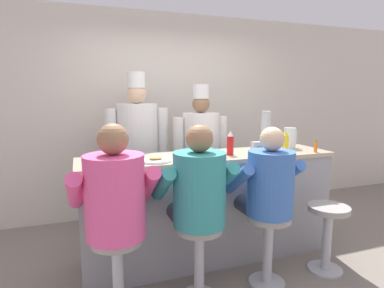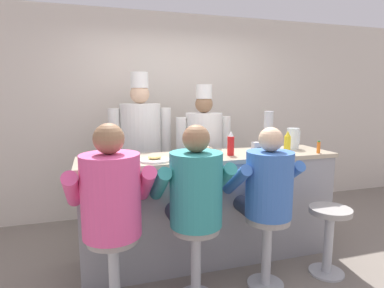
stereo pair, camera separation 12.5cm
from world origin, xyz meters
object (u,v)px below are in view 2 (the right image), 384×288
object	(u,v)px
hot_sauce_bottle_orange	(319,147)
water_pitcher_clear	(293,138)
mustard_bottle_yellow	(287,143)
diner_seated_teal	(195,194)
cup_stack_steel	(268,130)
empty_stool_round	(329,230)
cook_in_whites_near	(141,145)
coffee_mug_blue	(128,158)
diner_seated_blue	(267,190)
breakfast_plate	(155,159)
napkin_dispenser_chrome	(259,149)
coffee_mug_tan	(206,151)
cook_in_whites_far	(204,150)
ketchup_bottle_red	(231,144)
diner_seated_pink	(111,200)
cereal_bowl	(183,155)

from	to	relation	value
hot_sauce_bottle_orange	water_pitcher_clear	size ratio (longest dim) A/B	0.56
mustard_bottle_yellow	diner_seated_teal	xyz separation A→B (m)	(-1.11, -0.44, -0.29)
mustard_bottle_yellow	cup_stack_steel	size ratio (longest dim) A/B	0.56
empty_stool_round	cook_in_whites_near	world-z (taller)	cook_in_whites_near
coffee_mug_blue	diner_seated_blue	xyz separation A→B (m)	(1.09, -0.41, -0.25)
breakfast_plate	napkin_dispenser_chrome	bearing A→B (deg)	-4.10
mustard_bottle_yellow	coffee_mug_tan	xyz separation A→B (m)	(-0.80, 0.16, -0.06)
breakfast_plate	cook_in_whites_far	distance (m)	1.16
ketchup_bottle_red	diner_seated_pink	bearing A→B (deg)	-156.20
coffee_mug_tan	cup_stack_steel	bearing A→B (deg)	8.42
diner_seated_pink	diner_seated_blue	size ratio (longest dim) A/B	1.05
breakfast_plate	diner_seated_pink	size ratio (longest dim) A/B	0.19
coffee_mug_tan	diner_seated_blue	distance (m)	0.73
cook_in_whites_far	cup_stack_steel	bearing A→B (deg)	-50.00
water_pitcher_clear	mustard_bottle_yellow	bearing A→B (deg)	-134.18
napkin_dispenser_chrome	cook_in_whites_near	size ratio (longest dim) A/B	0.07
ketchup_bottle_red	napkin_dispenser_chrome	bearing A→B (deg)	-29.12
cup_stack_steel	cook_in_whites_far	world-z (taller)	cook_in_whites_far
hot_sauce_bottle_orange	cereal_bowl	size ratio (longest dim) A/B	0.89
coffee_mug_blue	diner_seated_teal	xyz separation A→B (m)	(0.46, -0.41, -0.23)
diner_seated_pink	ketchup_bottle_red	bearing A→B (deg)	23.80
diner_seated_teal	cook_in_whites_far	xyz separation A→B (m)	(0.53, 1.32, 0.10)
hot_sauce_bottle_orange	napkin_dispenser_chrome	xyz separation A→B (m)	(-0.65, 0.03, 0.01)
water_pitcher_clear	breakfast_plate	bearing A→B (deg)	-172.34
coffee_mug_tan	cook_in_whites_far	world-z (taller)	cook_in_whites_far
ketchup_bottle_red	cook_in_whites_far	xyz separation A→B (m)	(0.01, 0.81, -0.20)
cook_in_whites_near	breakfast_plate	bearing A→B (deg)	-91.41
ketchup_bottle_red	hot_sauce_bottle_orange	distance (m)	0.90
diner_seated_teal	coffee_mug_tan	bearing A→B (deg)	63.16
cook_in_whites_far	napkin_dispenser_chrome	bearing A→B (deg)	-76.48
diner_seated_teal	diner_seated_pink	bearing A→B (deg)	179.86
diner_seated_teal	cook_in_whites_far	size ratio (longest dim) A/B	0.81
water_pitcher_clear	ketchup_bottle_red	bearing A→B (deg)	-169.37
coffee_mug_tan	cup_stack_steel	xyz separation A→B (m)	(0.74, 0.11, 0.16)
diner_seated_blue	breakfast_plate	bearing A→B (deg)	152.10
water_pitcher_clear	empty_stool_round	world-z (taller)	water_pitcher_clear
mustard_bottle_yellow	diner_seated_pink	xyz separation A→B (m)	(-1.74, -0.44, -0.28)
ketchup_bottle_red	cereal_bowl	bearing A→B (deg)	175.65
mustard_bottle_yellow	napkin_dispenser_chrome	world-z (taller)	mustard_bottle_yellow
ketchup_bottle_red	breakfast_plate	bearing A→B (deg)	-175.51
ketchup_bottle_red	coffee_mug_tan	bearing A→B (deg)	157.67
ketchup_bottle_red	cup_stack_steel	bearing A→B (deg)	21.07
mustard_bottle_yellow	breakfast_plate	xyz separation A→B (m)	(-1.33, 0.01, -0.09)
cup_stack_steel	diner_seated_teal	world-z (taller)	cup_stack_steel
mustard_bottle_yellow	cup_stack_steel	world-z (taller)	cup_stack_steel
coffee_mug_blue	cook_in_whites_near	size ratio (longest dim) A/B	0.06
hot_sauce_bottle_orange	cook_in_whites_near	xyz separation A→B (m)	(-1.61, 1.13, -0.07)
napkin_dispenser_chrome	diner_seated_teal	world-z (taller)	diner_seated_teal
cup_stack_steel	diner_seated_teal	distance (m)	1.32
hot_sauce_bottle_orange	empty_stool_round	distance (m)	0.80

